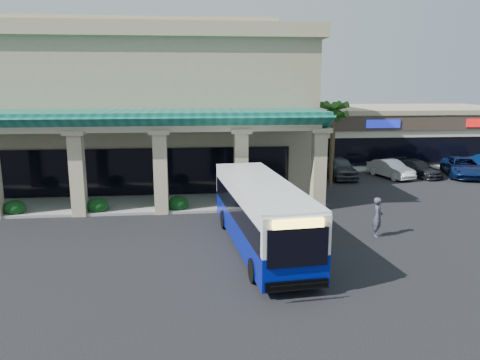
{
  "coord_description": "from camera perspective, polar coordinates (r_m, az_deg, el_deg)",
  "views": [
    {
      "loc": [
        -1.19,
        -20.67,
        7.27
      ],
      "look_at": [
        1.26,
        3.41,
        2.2
      ],
      "focal_mm": 35.0,
      "sensor_mm": 36.0,
      "label": 1
    }
  ],
  "objects": [
    {
      "name": "pedestrian",
      "position": [
        23.35,
        16.46,
        -4.35
      ],
      "size": [
        0.74,
        0.83,
        1.91
      ],
      "primitive_type": "imported",
      "rotation": [
        0.0,
        0.0,
        1.07
      ],
      "color": "#404252",
      "rests_on": "ground"
    },
    {
      "name": "car_white",
      "position": [
        38.08,
        17.89,
        1.3
      ],
      "size": [
        2.63,
        4.42,
        1.38
      ],
      "primitive_type": "imported",
      "rotation": [
        0.0,
        0.0,
        0.3
      ],
      "color": "white",
      "rests_on": "ground"
    },
    {
      "name": "palm_0",
      "position": [
        33.35,
        11.16,
        4.78
      ],
      "size": [
        2.4,
        2.4,
        6.6
      ],
      "primitive_type": null,
      "color": "#225015",
      "rests_on": "ground"
    },
    {
      "name": "car_silver",
      "position": [
        37.01,
        11.95,
        1.54
      ],
      "size": [
        1.99,
        4.84,
        1.64
      ],
      "primitive_type": "imported",
      "rotation": [
        0.0,
        0.0,
        0.01
      ],
      "color": "#353B41",
      "rests_on": "ground"
    },
    {
      "name": "arcade",
      "position": [
        28.64,
        -19.51,
        2.27
      ],
      "size": [
        30.0,
        6.2,
        5.7
      ],
      "primitive_type": null,
      "color": "#106053",
      "rests_on": "ground"
    },
    {
      "name": "ground",
      "position": [
        21.94,
        -2.39,
        -7.53
      ],
      "size": [
        110.0,
        110.0,
        0.0
      ],
      "primitive_type": "plane",
      "color": "black"
    },
    {
      "name": "broadleaf_tree",
      "position": [
        40.9,
        6.52,
        4.93
      ],
      "size": [
        2.6,
        2.6,
        4.81
      ],
      "primitive_type": null,
      "color": "black",
      "rests_on": "ground"
    },
    {
      "name": "main_building",
      "position": [
        37.33,
        -16.53,
        8.91
      ],
      "size": [
        30.8,
        14.8,
        11.35
      ],
      "primitive_type": null,
      "color": "tan",
      "rests_on": "ground"
    },
    {
      "name": "car_red",
      "position": [
        39.33,
        20.75,
        1.35
      ],
      "size": [
        3.23,
        4.74,
        1.28
      ],
      "primitive_type": "imported",
      "rotation": [
        0.0,
        0.0,
        0.36
      ],
      "color": "#232227",
      "rests_on": "ground"
    },
    {
      "name": "transit_bus",
      "position": [
        20.7,
        2.56,
        -4.35
      ],
      "size": [
        3.53,
        10.95,
        3.0
      ],
      "primitive_type": null,
      "rotation": [
        0.0,
        0.0,
        0.1
      ],
      "color": "#041398",
      "rests_on": "ground"
    },
    {
      "name": "strip_mall",
      "position": [
        48.85,
        17.43,
        5.63
      ],
      "size": [
        22.5,
        12.5,
        4.9
      ],
      "primitive_type": null,
      "color": "beige",
      "rests_on": "ground"
    },
    {
      "name": "car_gray",
      "position": [
        40.63,
        25.55,
        1.44
      ],
      "size": [
        4.0,
        5.92,
        1.51
      ],
      "primitive_type": "imported",
      "rotation": [
        0.0,
        0.0,
        -0.3
      ],
      "color": "#0B1D4E",
      "rests_on": "ground"
    },
    {
      "name": "palm_1",
      "position": [
        36.54,
        11.28,
        4.74
      ],
      "size": [
        2.4,
        2.4,
        5.8
      ],
      "primitive_type": null,
      "color": "#225015",
      "rests_on": "ground"
    }
  ]
}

